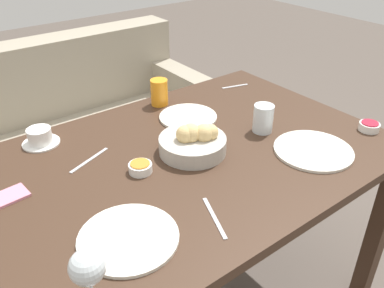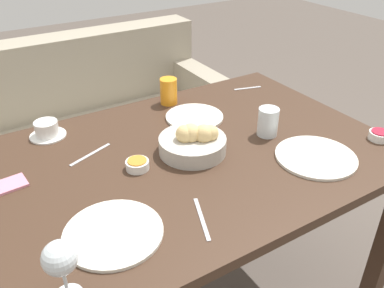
{
  "view_description": "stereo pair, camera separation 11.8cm",
  "coord_description": "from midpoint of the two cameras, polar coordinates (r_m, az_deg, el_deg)",
  "views": [
    {
      "loc": [
        -0.7,
        -0.93,
        1.52
      ],
      "look_at": [
        0.02,
        0.0,
        0.81
      ],
      "focal_mm": 38.0,
      "sensor_mm": 36.0,
      "label": 1
    },
    {
      "loc": [
        -0.6,
        -1.0,
        1.52
      ],
      "look_at": [
        0.02,
        0.0,
        0.81
      ],
      "focal_mm": 38.0,
      "sensor_mm": 36.0,
      "label": 2
    }
  ],
  "objects": [
    {
      "name": "water_tumbler",
      "position": [
        1.51,
        12.84,
        3.0
      ],
      "size": [
        0.07,
        0.07,
        0.1
      ],
      "color": "silver",
      "rests_on": "dining_table"
    },
    {
      "name": "dining_table",
      "position": [
        1.44,
        1.76,
        -4.77
      ],
      "size": [
        1.38,
        0.94,
        0.78
      ],
      "color": "#3D281C",
      "rests_on": "ground_plane"
    },
    {
      "name": "bread_basket",
      "position": [
        1.37,
        2.63,
        0.24
      ],
      "size": [
        0.23,
        0.23,
        0.11
      ],
      "color": "#B2ADA3",
      "rests_on": "dining_table"
    },
    {
      "name": "jam_bowl_berry",
      "position": [
        1.63,
        26.75,
        1.04
      ],
      "size": [
        0.08,
        0.08,
        0.03
      ],
      "color": "white",
      "rests_on": "dining_table"
    },
    {
      "name": "plate_near_right",
      "position": [
        1.43,
        19.27,
        -1.78
      ],
      "size": [
        0.27,
        0.27,
        0.01
      ],
      "color": "silver",
      "rests_on": "dining_table"
    },
    {
      "name": "juice_glass",
      "position": [
        1.71,
        -1.31,
        7.39
      ],
      "size": [
        0.07,
        0.07,
        0.11
      ],
      "color": "orange",
      "rests_on": "dining_table"
    },
    {
      "name": "spoon_coffee",
      "position": [
        1.9,
        9.61,
        7.7
      ],
      "size": [
        0.13,
        0.05,
        0.0
      ],
      "color": "#B7B7BC",
      "rests_on": "dining_table"
    },
    {
      "name": "jam_bowl_honey",
      "position": [
        1.3,
        -5.1,
        -2.97
      ],
      "size": [
        0.08,
        0.08,
        0.03
      ],
      "color": "white",
      "rests_on": "dining_table"
    },
    {
      "name": "couch",
      "position": [
        2.5,
        -15.68,
        0.72
      ],
      "size": [
        1.84,
        0.7,
        0.85
      ],
      "color": "#9E937F",
      "rests_on": "ground_plane"
    },
    {
      "name": "coffee_cup",
      "position": [
        1.54,
        -17.66,
        1.85
      ],
      "size": [
        0.13,
        0.13,
        0.06
      ],
      "color": "white",
      "rests_on": "dining_table"
    },
    {
      "name": "cell_phone",
      "position": [
        1.32,
        -23.02,
        -5.76
      ],
      "size": [
        0.16,
        0.09,
        0.01
      ],
      "color": "pink",
      "rests_on": "dining_table"
    },
    {
      "name": "plate_near_left",
      "position": [
        1.08,
        -7.86,
        -12.35
      ],
      "size": [
        0.26,
        0.26,
        0.01
      ],
      "color": "silver",
      "rests_on": "dining_table"
    },
    {
      "name": "plate_far_center",
      "position": [
        1.61,
        2.45,
        3.78
      ],
      "size": [
        0.23,
        0.23,
        0.01
      ],
      "color": "silver",
      "rests_on": "dining_table"
    },
    {
      "name": "fork_silver",
      "position": [
        1.4,
        -11.74,
        -1.51
      ],
      "size": [
        0.16,
        0.07,
        0.0
      ],
      "color": "#B7B7BC",
      "rests_on": "dining_table"
    },
    {
      "name": "wine_glass",
      "position": [
        0.88,
        -14.26,
        -15.64
      ],
      "size": [
        0.08,
        0.08,
        0.16
      ],
      "color": "silver",
      "rests_on": "dining_table"
    },
    {
      "name": "knife_silver",
      "position": [
        1.12,
        4.47,
        -10.49
      ],
      "size": [
        0.07,
        0.17,
        0.0
      ],
      "color": "#B7B7BC",
      "rests_on": "dining_table"
    }
  ]
}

